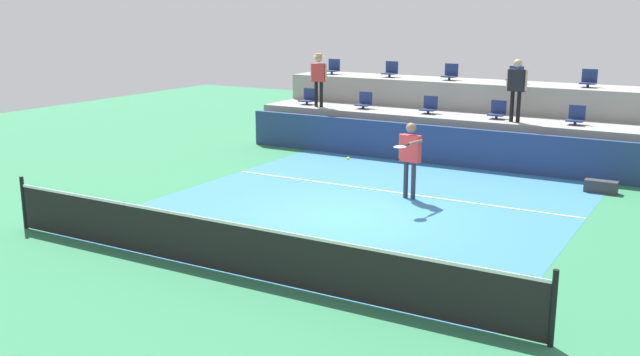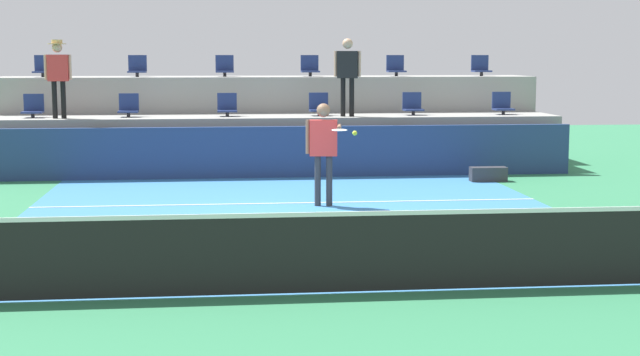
% 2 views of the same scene
% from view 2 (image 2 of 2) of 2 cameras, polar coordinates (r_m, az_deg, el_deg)
% --- Properties ---
extents(ground_plane, '(40.00, 40.00, 0.00)m').
position_cam_2_polar(ground_plane, '(14.33, -1.21, -3.05)').
color(ground_plane, '#2D754C').
extents(court_inner_paint, '(9.00, 10.00, 0.01)m').
position_cam_2_polar(court_inner_paint, '(15.31, -1.54, -2.36)').
color(court_inner_paint, teal).
rests_on(court_inner_paint, ground_plane).
extents(court_service_line, '(9.00, 0.06, 0.00)m').
position_cam_2_polar(court_service_line, '(16.69, -1.93, -1.53)').
color(court_service_line, white).
rests_on(court_service_line, ground_plane).
extents(tennis_net, '(10.48, 0.08, 1.07)m').
position_cam_2_polar(tennis_net, '(10.33, 0.71, -4.37)').
color(tennis_net, black).
rests_on(tennis_net, ground_plane).
extents(sponsor_backboard, '(13.00, 0.16, 1.10)m').
position_cam_2_polar(sponsor_backboard, '(20.18, -2.70, 1.59)').
color(sponsor_backboard, navy).
rests_on(sponsor_backboard, ground_plane).
extents(seating_tier_lower, '(13.00, 1.80, 1.25)m').
position_cam_2_polar(seating_tier_lower, '(21.47, -2.91, 2.14)').
color(seating_tier_lower, gray).
rests_on(seating_tier_lower, ground_plane).
extents(seating_tier_upper, '(13.00, 1.80, 2.10)m').
position_cam_2_polar(seating_tier_upper, '(23.22, -3.17, 3.60)').
color(seating_tier_upper, gray).
rests_on(seating_tier_upper, ground_plane).
extents(stadium_chair_lower_far_left, '(0.44, 0.40, 0.52)m').
position_cam_2_polar(stadium_chair_lower_far_left, '(21.69, -17.04, 4.10)').
color(stadium_chair_lower_far_left, '#2D2D33').
rests_on(stadium_chair_lower_far_left, seating_tier_lower).
extents(stadium_chair_lower_left, '(0.44, 0.40, 0.52)m').
position_cam_2_polar(stadium_chair_lower_left, '(21.40, -11.55, 4.24)').
color(stadium_chair_lower_left, '#2D2D33').
rests_on(stadium_chair_lower_left, seating_tier_lower).
extents(stadium_chair_lower_mid_left, '(0.44, 0.40, 0.52)m').
position_cam_2_polar(stadium_chair_lower_mid_left, '(21.30, -5.66, 4.34)').
color(stadium_chair_lower_mid_left, '#2D2D33').
rests_on(stadium_chair_lower_mid_left, seating_tier_lower).
extents(stadium_chair_lower_mid_right, '(0.44, 0.40, 0.52)m').
position_cam_2_polar(stadium_chair_lower_mid_right, '(21.42, -0.06, 4.39)').
color(stadium_chair_lower_mid_right, '#2D2D33').
rests_on(stadium_chair_lower_mid_right, seating_tier_lower).
extents(stadium_chair_lower_right, '(0.44, 0.40, 0.52)m').
position_cam_2_polar(stadium_chair_lower_right, '(21.76, 5.65, 4.40)').
color(stadium_chair_lower_right, '#2D2D33').
rests_on(stadium_chair_lower_right, seating_tier_lower).
extents(stadium_chair_lower_far_right, '(0.44, 0.40, 0.52)m').
position_cam_2_polar(stadium_chair_lower_far_right, '(22.30, 11.03, 4.38)').
color(stadium_chair_lower_far_right, '#2D2D33').
rests_on(stadium_chair_lower_far_right, seating_tier_lower).
extents(stadium_chair_upper_far_left, '(0.44, 0.40, 0.52)m').
position_cam_2_polar(stadium_chair_upper_far_left, '(23.44, -16.47, 6.43)').
color(stadium_chair_upper_far_left, '#2D2D33').
rests_on(stadium_chair_upper_far_left, seating_tier_upper).
extents(stadium_chair_upper_left, '(0.44, 0.40, 0.52)m').
position_cam_2_polar(stadium_chair_upper_left, '(23.15, -11.04, 6.59)').
color(stadium_chair_upper_left, '#2D2D33').
rests_on(stadium_chair_upper_left, seating_tier_upper).
extents(stadium_chair_upper_mid_left, '(0.44, 0.40, 0.52)m').
position_cam_2_polar(stadium_chair_upper_mid_left, '(23.07, -5.82, 6.69)').
color(stadium_chair_upper_mid_left, '#2D2D33').
rests_on(stadium_chair_upper_mid_left, seating_tier_upper).
extents(stadium_chair_upper_mid_right, '(0.44, 0.40, 0.52)m').
position_cam_2_polar(stadium_chair_upper_mid_right, '(23.18, -0.62, 6.73)').
color(stadium_chair_upper_mid_right, '#2D2D33').
rests_on(stadium_chair_upper_mid_right, seating_tier_upper).
extents(stadium_chair_upper_right, '(0.44, 0.40, 0.52)m').
position_cam_2_polar(stadium_chair_upper_right, '(23.49, 4.63, 6.72)').
color(stadium_chair_upper_right, '#2D2D33').
rests_on(stadium_chair_upper_right, seating_tier_upper).
extents(stadium_chair_upper_far_right, '(0.44, 0.40, 0.52)m').
position_cam_2_polar(stadium_chair_upper_far_right, '(23.99, 9.74, 6.65)').
color(stadium_chair_upper_far_right, '#2D2D33').
rests_on(stadium_chair_upper_far_right, seating_tier_upper).
extents(tennis_player, '(0.62, 1.27, 1.79)m').
position_cam_2_polar(tennis_player, '(16.23, 0.24, 2.14)').
color(tennis_player, '#2D2D33').
rests_on(tennis_player, ground_plane).
extents(spectator_with_hat, '(0.58, 0.42, 1.70)m').
position_cam_2_polar(spectator_with_hat, '(21.17, -15.64, 6.31)').
color(spectator_with_hat, black).
rests_on(spectator_with_hat, seating_tier_lower).
extents(spectator_leaning_on_rail, '(0.61, 0.27, 1.74)m').
position_cam_2_polar(spectator_leaning_on_rail, '(21.09, 1.68, 6.62)').
color(spectator_leaning_on_rail, black).
rests_on(spectator_leaning_on_rail, seating_tier_lower).
extents(tennis_ball, '(0.07, 0.07, 0.07)m').
position_cam_2_polar(tennis_ball, '(13.05, 2.13, 2.74)').
color(tennis_ball, '#CCE033').
extents(equipment_bag, '(0.76, 0.28, 0.30)m').
position_cam_2_polar(equipment_bag, '(19.89, 10.19, 0.23)').
color(equipment_bag, '#333338').
rests_on(equipment_bag, ground_plane).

